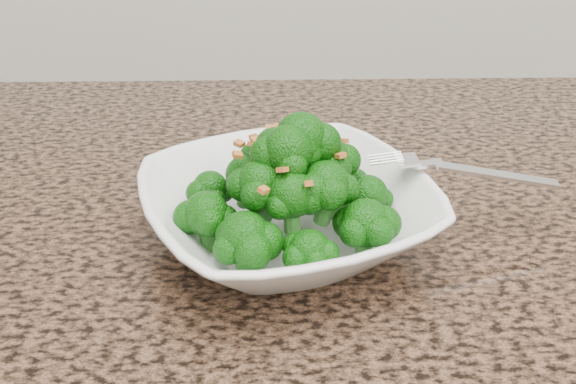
{
  "coord_description": "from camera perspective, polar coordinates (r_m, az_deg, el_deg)",
  "views": [
    {
      "loc": [
        -0.17,
        -0.1,
        1.23
      ],
      "look_at": [
        -0.16,
        0.42,
        0.95
      ],
      "focal_mm": 45.0,
      "sensor_mm": 36.0,
      "label": 1
    }
  ],
  "objects": [
    {
      "name": "fork",
      "position": [
        0.62,
        11.45,
        2.19
      ],
      "size": [
        0.18,
        0.04,
        0.01
      ],
      "primitive_type": null,
      "rotation": [
        0.0,
        0.0,
        0.06
      ],
      "color": "silver",
      "rests_on": "bowl"
    },
    {
      "name": "broccoli_pile",
      "position": [
        0.57,
        0.0,
        3.88
      ],
      "size": [
        0.21,
        0.21,
        0.07
      ],
      "primitive_type": null,
      "color": "#10590A",
      "rests_on": "bowl"
    },
    {
      "name": "granite_counter",
      "position": [
        0.56,
        17.39,
        -11.68
      ],
      "size": [
        1.64,
        1.04,
        0.03
      ],
      "primitive_type": "cube",
      "color": "brown",
      "rests_on": "cabinet"
    },
    {
      "name": "garlic_topping",
      "position": [
        0.55,
        0.0,
        7.58
      ],
      "size": [
        0.12,
        0.12,
        0.01
      ],
      "primitive_type": null,
      "color": "#C77230",
      "rests_on": "broccoli_pile"
    },
    {
      "name": "bowl",
      "position": [
        0.6,
        0.0,
        -1.77
      ],
      "size": [
        0.3,
        0.3,
        0.06
      ],
      "primitive_type": "imported",
      "rotation": [
        0.0,
        0.0,
        0.37
      ],
      "color": "white",
      "rests_on": "granite_counter"
    }
  ]
}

